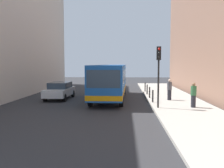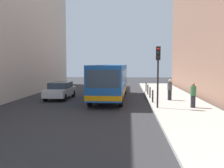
{
  "view_description": "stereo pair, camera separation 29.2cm",
  "coord_description": "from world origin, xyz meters",
  "px_view_note": "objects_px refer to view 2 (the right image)",
  "views": [
    {
      "loc": [
        1.34,
        -18.69,
        3.11
      ],
      "look_at": [
        0.27,
        1.52,
        1.5
      ],
      "focal_mm": 40.84,
      "sensor_mm": 36.0,
      "label": 1
    },
    {
      "loc": [
        1.63,
        -18.67,
        3.11
      ],
      "look_at": [
        0.27,
        1.52,
        1.5
      ],
      "focal_mm": 40.84,
      "sensor_mm": 36.0,
      "label": 2
    }
  ],
  "objects_px": {
    "traffic_light": "(158,65)",
    "bollard_farthest": "(146,87)",
    "car_behind_bus": "(112,82)",
    "pedestrian_mid_sidewalk": "(170,90)",
    "bollard_mid": "(150,92)",
    "bus": "(110,79)",
    "pedestrian_near_signal": "(193,95)",
    "bollard_near": "(153,96)",
    "car_beside_bus": "(60,90)",
    "bollard_far": "(148,89)"
  },
  "relations": [
    {
      "from": "car_behind_bus",
      "to": "pedestrian_near_signal",
      "type": "xyz_separation_m",
      "value": [
        6.59,
        -15.47,
        0.21
      ]
    },
    {
      "from": "bollard_far",
      "to": "bollard_farthest",
      "type": "distance_m",
      "value": 2.57
    },
    {
      "from": "car_beside_bus",
      "to": "bollard_farthest",
      "type": "height_order",
      "value": "car_beside_bus"
    },
    {
      "from": "car_behind_bus",
      "to": "traffic_light",
      "type": "bearing_deg",
      "value": 106.78
    },
    {
      "from": "bus",
      "to": "car_beside_bus",
      "type": "relative_size",
      "value": 2.49
    },
    {
      "from": "bollard_near",
      "to": "bollard_farthest",
      "type": "relative_size",
      "value": 1.0
    },
    {
      "from": "bus",
      "to": "pedestrian_near_signal",
      "type": "xyz_separation_m",
      "value": [
        5.96,
        -4.93,
        -0.74
      ]
    },
    {
      "from": "car_beside_bus",
      "to": "pedestrian_near_signal",
      "type": "bearing_deg",
      "value": 157.12
    },
    {
      "from": "bus",
      "to": "bollard_farthest",
      "type": "height_order",
      "value": "bus"
    },
    {
      "from": "bus",
      "to": "traffic_light",
      "type": "relative_size",
      "value": 2.7
    },
    {
      "from": "car_beside_bus",
      "to": "pedestrian_mid_sidewalk",
      "type": "bearing_deg",
      "value": 174.09
    },
    {
      "from": "bollard_mid",
      "to": "pedestrian_near_signal",
      "type": "bearing_deg",
      "value": -62.17
    },
    {
      "from": "bollard_farthest",
      "to": "bollard_near",
      "type": "bearing_deg",
      "value": -90.0
    },
    {
      "from": "bollard_far",
      "to": "car_behind_bus",
      "type": "bearing_deg",
      "value": 116.64
    },
    {
      "from": "pedestrian_near_signal",
      "to": "bollard_far",
      "type": "bearing_deg",
      "value": -174.41
    },
    {
      "from": "bollard_farthest",
      "to": "bollard_far",
      "type": "bearing_deg",
      "value": -90.0
    },
    {
      "from": "car_beside_bus",
      "to": "bollard_farthest",
      "type": "bearing_deg",
      "value": -145.23
    },
    {
      "from": "bollard_far",
      "to": "pedestrian_mid_sidewalk",
      "type": "relative_size",
      "value": 0.56
    },
    {
      "from": "car_behind_bus",
      "to": "pedestrian_mid_sidewalk",
      "type": "distance_m",
      "value": 13.22
    },
    {
      "from": "car_beside_bus",
      "to": "bollard_far",
      "type": "xyz_separation_m",
      "value": [
        7.89,
        2.63,
        -0.16
      ]
    },
    {
      "from": "traffic_light",
      "to": "pedestrian_mid_sidewalk",
      "type": "distance_m",
      "value": 4.46
    },
    {
      "from": "bus",
      "to": "car_behind_bus",
      "type": "distance_m",
      "value": 10.59
    },
    {
      "from": "bollard_near",
      "to": "bollard_far",
      "type": "relative_size",
      "value": 1.0
    },
    {
      "from": "car_beside_bus",
      "to": "bollard_near",
      "type": "height_order",
      "value": "car_beside_bus"
    },
    {
      "from": "bollard_mid",
      "to": "bollard_farthest",
      "type": "bearing_deg",
      "value": 90.0
    },
    {
      "from": "car_behind_bus",
      "to": "bollard_near",
      "type": "bearing_deg",
      "value": 108.96
    },
    {
      "from": "bollard_mid",
      "to": "bollard_farthest",
      "type": "relative_size",
      "value": 1.0
    },
    {
      "from": "bus",
      "to": "car_beside_bus",
      "type": "bearing_deg",
      "value": 4.34
    },
    {
      "from": "pedestrian_near_signal",
      "to": "pedestrian_mid_sidewalk",
      "type": "bearing_deg",
      "value": -177.04
    },
    {
      "from": "bus",
      "to": "traffic_light",
      "type": "height_order",
      "value": "traffic_light"
    },
    {
      "from": "car_beside_bus",
      "to": "pedestrian_near_signal",
      "type": "relative_size",
      "value": 2.64
    },
    {
      "from": "bollard_near",
      "to": "pedestrian_near_signal",
      "type": "relative_size",
      "value": 0.56
    },
    {
      "from": "car_behind_bus",
      "to": "bollard_mid",
      "type": "bearing_deg",
      "value": 112.74
    },
    {
      "from": "pedestrian_mid_sidewalk",
      "to": "bus",
      "type": "bearing_deg",
      "value": 132.11
    },
    {
      "from": "traffic_light",
      "to": "bollard_farthest",
      "type": "bearing_deg",
      "value": 90.56
    },
    {
      "from": "pedestrian_near_signal",
      "to": "bollard_farthest",
      "type": "bearing_deg",
      "value": -179.1
    },
    {
      "from": "traffic_light",
      "to": "pedestrian_near_signal",
      "type": "bearing_deg",
      "value": 6.06
    },
    {
      "from": "traffic_light",
      "to": "bollard_farthest",
      "type": "height_order",
      "value": "traffic_light"
    },
    {
      "from": "car_beside_bus",
      "to": "pedestrian_near_signal",
      "type": "distance_m",
      "value": 11.41
    },
    {
      "from": "pedestrian_mid_sidewalk",
      "to": "bollard_farthest",
      "type": "bearing_deg",
      "value": 71.53
    },
    {
      "from": "pedestrian_near_signal",
      "to": "bus",
      "type": "bearing_deg",
      "value": -142.95
    },
    {
      "from": "car_behind_bus",
      "to": "traffic_light",
      "type": "xyz_separation_m",
      "value": [
        4.19,
        -15.72,
        2.22
      ]
    },
    {
      "from": "car_behind_bus",
      "to": "pedestrian_near_signal",
      "type": "bearing_deg",
      "value": 114.95
    },
    {
      "from": "bollard_farthest",
      "to": "pedestrian_mid_sidewalk",
      "type": "bearing_deg",
      "value": -76.93
    },
    {
      "from": "traffic_light",
      "to": "bus",
      "type": "bearing_deg",
      "value": 124.39
    },
    {
      "from": "bollard_near",
      "to": "bollard_farthest",
      "type": "distance_m",
      "value": 7.72
    },
    {
      "from": "bollard_farthest",
      "to": "bollard_mid",
      "type": "bearing_deg",
      "value": -90.0
    },
    {
      "from": "pedestrian_mid_sidewalk",
      "to": "bollard_far",
      "type": "bearing_deg",
      "value": 79.67
    },
    {
      "from": "car_beside_bus",
      "to": "traffic_light",
      "type": "relative_size",
      "value": 1.08
    },
    {
      "from": "bus",
      "to": "car_beside_bus",
      "type": "height_order",
      "value": "bus"
    }
  ]
}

